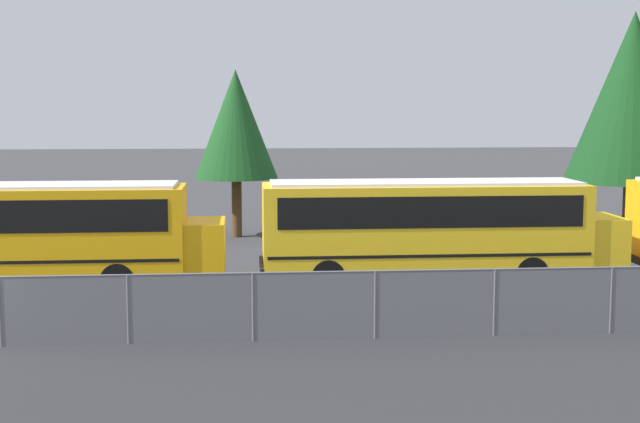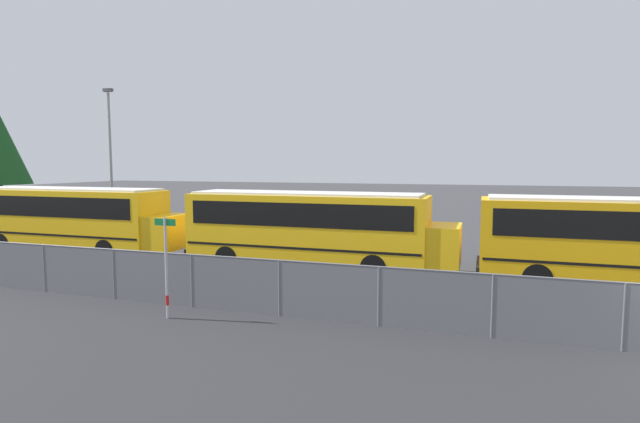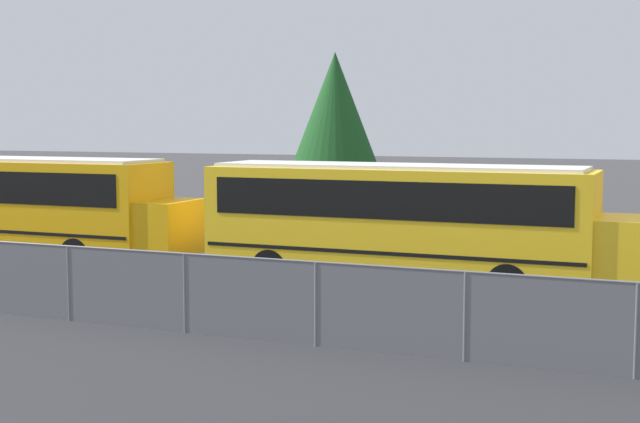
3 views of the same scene
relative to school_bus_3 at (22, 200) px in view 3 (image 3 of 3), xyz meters
name	(u,v)px [view 3 (image 3 of 3)]	position (x,y,z in m)	size (l,w,h in m)	color
school_bus_3	(22,200)	(0.00, 0.00, 0.00)	(11.76, 2.53, 3.36)	#EDA80F
school_bus_4	(405,215)	(12.86, 0.07, 0.00)	(11.76, 2.53, 3.36)	yellow
tree_0	(335,111)	(6.48, 11.09, 2.94)	(3.64, 3.64, 7.33)	#51381E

